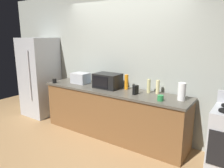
{
  "coord_description": "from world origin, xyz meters",
  "views": [
    {
      "loc": [
        2.14,
        -2.72,
        1.88
      ],
      "look_at": [
        0.0,
        0.4,
        1.0
      ],
      "focal_mm": 34.49,
      "sensor_mm": 36.0,
      "label": 1
    }
  ],
  "objects_px": {
    "mug_black": "(55,81)",
    "refrigerator": "(40,77)",
    "bottle_dish_soap": "(126,82)",
    "cordless_phone": "(136,90)",
    "toaster_oven": "(81,78)",
    "bottle_spray_cleaner": "(96,79)",
    "bottle_hand_soap": "(158,87)",
    "paper_towel_roll": "(182,92)",
    "bottle_vinegar": "(149,86)",
    "microwave": "(107,81)",
    "mug_green": "(160,98)"
  },
  "relations": [
    {
      "from": "mug_black",
      "to": "refrigerator",
      "type": "bearing_deg",
      "value": 163.17
    },
    {
      "from": "bottle_dish_soap",
      "to": "mug_black",
      "type": "height_order",
      "value": "bottle_dish_soap"
    },
    {
      "from": "bottle_dish_soap",
      "to": "mug_black",
      "type": "xyz_separation_m",
      "value": [
        -1.48,
        -0.39,
        -0.09
      ]
    },
    {
      "from": "cordless_phone",
      "to": "refrigerator",
      "type": "bearing_deg",
      "value": -173.99
    },
    {
      "from": "toaster_oven",
      "to": "bottle_dish_soap",
      "type": "height_order",
      "value": "bottle_dish_soap"
    },
    {
      "from": "bottle_spray_cleaner",
      "to": "bottle_hand_soap",
      "type": "relative_size",
      "value": 0.83
    },
    {
      "from": "mug_black",
      "to": "paper_towel_roll",
      "type": "bearing_deg",
      "value": 6.54
    },
    {
      "from": "paper_towel_roll",
      "to": "bottle_vinegar",
      "type": "xyz_separation_m",
      "value": [
        -0.59,
        0.11,
        -0.02
      ]
    },
    {
      "from": "refrigerator",
      "to": "bottle_spray_cleaner",
      "type": "xyz_separation_m",
      "value": [
        1.55,
        0.16,
        0.1
      ]
    },
    {
      "from": "toaster_oven",
      "to": "mug_black",
      "type": "height_order",
      "value": "toaster_oven"
    },
    {
      "from": "microwave",
      "to": "mug_black",
      "type": "xyz_separation_m",
      "value": [
        -1.13,
        -0.28,
        -0.09
      ]
    },
    {
      "from": "refrigerator",
      "to": "mug_black",
      "type": "bearing_deg",
      "value": -16.83
    },
    {
      "from": "microwave",
      "to": "bottle_spray_cleaner",
      "type": "bearing_deg",
      "value": 162.51
    },
    {
      "from": "bottle_hand_soap",
      "to": "paper_towel_roll",
      "type": "bearing_deg",
      "value": -19.04
    },
    {
      "from": "bottle_dish_soap",
      "to": "mug_black",
      "type": "distance_m",
      "value": 1.53
    },
    {
      "from": "refrigerator",
      "to": "paper_towel_roll",
      "type": "height_order",
      "value": "refrigerator"
    },
    {
      "from": "bottle_dish_soap",
      "to": "bottle_vinegar",
      "type": "relative_size",
      "value": 1.12
    },
    {
      "from": "microwave",
      "to": "paper_towel_roll",
      "type": "xyz_separation_m",
      "value": [
        1.37,
        0.0,
        0.0
      ]
    },
    {
      "from": "cordless_phone",
      "to": "bottle_vinegar",
      "type": "distance_m",
      "value": 0.25
    },
    {
      "from": "bottle_spray_cleaner",
      "to": "refrigerator",
      "type": "bearing_deg",
      "value": -173.96
    },
    {
      "from": "microwave",
      "to": "cordless_phone",
      "type": "relative_size",
      "value": 3.2
    },
    {
      "from": "bottle_vinegar",
      "to": "toaster_oven",
      "type": "bearing_deg",
      "value": -176.28
    },
    {
      "from": "bottle_hand_soap",
      "to": "mug_green",
      "type": "bearing_deg",
      "value": -61.12
    },
    {
      "from": "bottle_vinegar",
      "to": "cordless_phone",
      "type": "bearing_deg",
      "value": -124.33
    },
    {
      "from": "refrigerator",
      "to": "mug_green",
      "type": "xyz_separation_m",
      "value": [
        3.04,
        -0.15,
        0.04
      ]
    },
    {
      "from": "bottle_vinegar",
      "to": "mug_green",
      "type": "bearing_deg",
      "value": -42.33
    },
    {
      "from": "bottle_hand_soap",
      "to": "bottle_vinegar",
      "type": "height_order",
      "value": "bottle_vinegar"
    },
    {
      "from": "bottle_spray_cleaner",
      "to": "bottle_hand_soap",
      "type": "distance_m",
      "value": 1.29
    },
    {
      "from": "microwave",
      "to": "bottle_vinegar",
      "type": "xyz_separation_m",
      "value": [
        0.78,
        0.11,
        -0.02
      ]
    },
    {
      "from": "bottle_dish_soap",
      "to": "bottle_vinegar",
      "type": "distance_m",
      "value": 0.44
    },
    {
      "from": "refrigerator",
      "to": "bottle_dish_soap",
      "type": "xyz_separation_m",
      "value": [
        2.26,
        0.15,
        0.13
      ]
    },
    {
      "from": "toaster_oven",
      "to": "bottle_dish_soap",
      "type": "relative_size",
      "value": 1.27
    },
    {
      "from": "refrigerator",
      "to": "mug_black",
      "type": "relative_size",
      "value": 20.91
    },
    {
      "from": "paper_towel_roll",
      "to": "mug_black",
      "type": "distance_m",
      "value": 2.52
    },
    {
      "from": "bottle_spray_cleaner",
      "to": "mug_black",
      "type": "xyz_separation_m",
      "value": [
        -0.76,
        -0.4,
        -0.05
      ]
    },
    {
      "from": "refrigerator",
      "to": "bottle_spray_cleaner",
      "type": "bearing_deg",
      "value": 6.04
    },
    {
      "from": "microwave",
      "to": "bottle_dish_soap",
      "type": "distance_m",
      "value": 0.36
    },
    {
      "from": "paper_towel_roll",
      "to": "bottle_spray_cleaner",
      "type": "relative_size",
      "value": 1.42
    },
    {
      "from": "toaster_oven",
      "to": "bottle_vinegar",
      "type": "height_order",
      "value": "bottle_vinegar"
    },
    {
      "from": "bottle_vinegar",
      "to": "mug_black",
      "type": "xyz_separation_m",
      "value": [
        -1.92,
        -0.39,
        -0.08
      ]
    },
    {
      "from": "microwave",
      "to": "bottle_dish_soap",
      "type": "height_order",
      "value": "microwave"
    },
    {
      "from": "bottle_vinegar",
      "to": "mug_black",
      "type": "bearing_deg",
      "value": -168.42
    },
    {
      "from": "microwave",
      "to": "toaster_oven",
      "type": "distance_m",
      "value": 0.68
    },
    {
      "from": "bottle_spray_cleaner",
      "to": "bottle_hand_soap",
      "type": "height_order",
      "value": "bottle_hand_soap"
    },
    {
      "from": "refrigerator",
      "to": "microwave",
      "type": "bearing_deg",
      "value": 1.44
    },
    {
      "from": "paper_towel_roll",
      "to": "bottle_dish_soap",
      "type": "bearing_deg",
      "value": 174.2
    },
    {
      "from": "cordless_phone",
      "to": "bottle_spray_cleaner",
      "type": "distance_m",
      "value": 1.03
    },
    {
      "from": "bottle_spray_cleaner",
      "to": "mug_green",
      "type": "relative_size",
      "value": 2.06
    },
    {
      "from": "bottle_spray_cleaner",
      "to": "bottle_vinegar",
      "type": "relative_size",
      "value": 0.8
    },
    {
      "from": "bottle_dish_soap",
      "to": "bottle_vinegar",
      "type": "height_order",
      "value": "bottle_dish_soap"
    }
  ]
}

